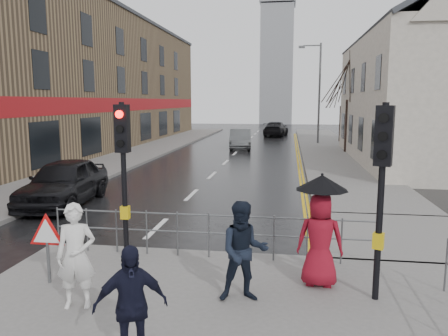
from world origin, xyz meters
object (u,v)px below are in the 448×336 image
(car_parked, at_px, (64,182))
(car_mid, at_px, (240,139))
(pedestrian_with_umbrella, at_px, (321,227))
(pedestrian_a, at_px, (76,256))
(pedestrian_d, at_px, (130,306))
(pedestrian_b, at_px, (244,251))

(car_parked, height_order, car_mid, car_parked)
(pedestrian_with_umbrella, bearing_deg, pedestrian_a, -159.81)
(pedestrian_d, xyz_separation_m, car_parked, (-5.68, 8.78, -0.16))
(pedestrian_b, relative_size, car_parked, 0.38)
(pedestrian_a, relative_size, car_mid, 0.40)
(pedestrian_b, xyz_separation_m, car_mid, (-2.91, 25.57, -0.28))
(pedestrian_b, height_order, car_parked, pedestrian_b)
(pedestrian_a, height_order, pedestrian_with_umbrella, pedestrian_with_umbrella)
(pedestrian_with_umbrella, height_order, car_parked, pedestrian_with_umbrella)
(pedestrian_a, distance_m, pedestrian_with_umbrella, 4.32)
(pedestrian_with_umbrella, distance_m, car_parked, 10.14)
(pedestrian_with_umbrella, xyz_separation_m, car_mid, (-4.24, 24.74, -0.54))
(car_mid, bearing_deg, car_parked, -107.81)
(car_parked, bearing_deg, pedestrian_with_umbrella, -39.94)
(pedestrian_d, bearing_deg, car_mid, 68.49)
(pedestrian_d, distance_m, car_parked, 10.46)
(pedestrian_a, xyz_separation_m, car_parked, (-4.21, 7.35, -0.23))
(pedestrian_b, bearing_deg, car_parked, 124.70)
(pedestrian_d, bearing_deg, pedestrian_with_umbrella, 23.65)
(pedestrian_a, distance_m, pedestrian_b, 2.80)
(pedestrian_a, bearing_deg, pedestrian_b, 0.92)
(pedestrian_with_umbrella, bearing_deg, car_mid, 99.73)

